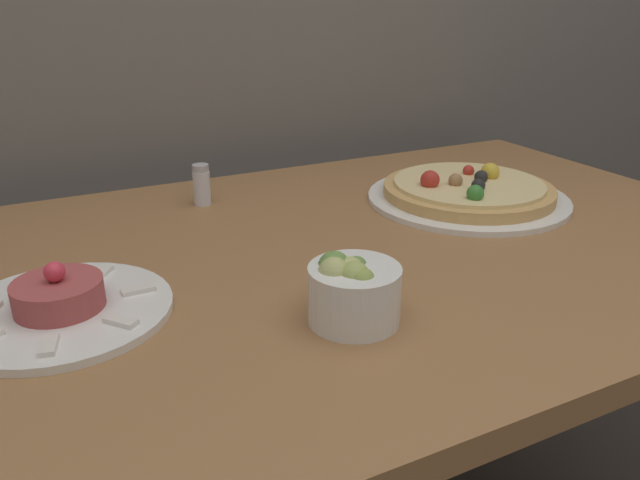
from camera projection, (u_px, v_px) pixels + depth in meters
dining_table at (328, 304)px, 0.95m from camera, size 1.41×0.85×0.77m
pizza_plate at (468, 192)px, 1.11m from camera, size 0.36×0.36×0.06m
tartare_plate at (60, 305)px, 0.73m from camera, size 0.26×0.26×0.07m
small_bowl at (352, 290)px, 0.70m from camera, size 0.11×0.11×0.08m
salt_shaker at (202, 185)px, 1.09m from camera, size 0.03×0.03×0.07m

